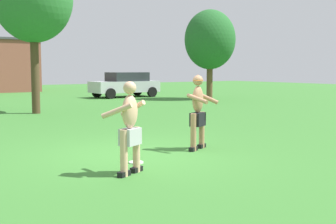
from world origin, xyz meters
TOP-DOWN VIEW (x-y plane):
  - ground_plane at (0.00, 0.00)m, footprint 80.00×80.00m
  - player_with_cap at (1.42, -0.36)m, footprint 0.80×0.75m
  - player_in_gray at (-0.99, -1.54)m, footprint 0.79×0.71m
  - frisbee at (-0.46, -0.82)m, footprint 0.28×0.28m
  - car_silver_near_post at (8.81, 16.58)m, footprint 4.35×2.12m
  - tree_left_field at (12.09, 12.14)m, footprint 3.01×3.01m

SIDE VIEW (x-z plane):
  - ground_plane at x=0.00m, z-range 0.00..0.00m
  - frisbee at x=-0.46m, z-range 0.00..0.03m
  - car_silver_near_post at x=8.81m, z-range 0.03..1.61m
  - player_in_gray at x=-0.99m, z-range 0.04..1.65m
  - player_with_cap at x=1.42m, z-range 0.08..1.77m
  - tree_left_field at x=12.09m, z-range 0.86..6.14m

